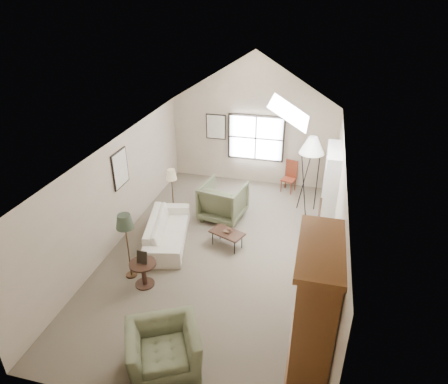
% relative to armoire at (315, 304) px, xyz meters
% --- Properties ---
extents(room_shell, '(5.01, 8.01, 4.00)m').
position_rel_armoire_xyz_m(room_shell, '(-2.18, 2.40, 2.11)').
color(room_shell, brown).
rests_on(room_shell, ground).
extents(window, '(1.72, 0.08, 1.42)m').
position_rel_armoire_xyz_m(window, '(-2.08, 6.36, 0.35)').
color(window, black).
rests_on(window, room_shell).
extents(skylight, '(0.80, 1.20, 0.52)m').
position_rel_armoire_xyz_m(skylight, '(-0.88, 3.30, 2.12)').
color(skylight, white).
rests_on(skylight, room_shell).
extents(wall_art, '(1.97, 3.71, 0.88)m').
position_rel_armoire_xyz_m(wall_art, '(-4.06, 4.34, 0.63)').
color(wall_art, black).
rests_on(wall_art, room_shell).
extents(armoire, '(0.60, 1.50, 2.20)m').
position_rel_armoire_xyz_m(armoire, '(0.00, 0.00, 0.00)').
color(armoire, brown).
rests_on(armoire, ground).
extents(tv_alcove, '(0.32, 1.30, 2.10)m').
position_rel_armoire_xyz_m(tv_alcove, '(0.16, 4.00, 0.05)').
color(tv_alcove, white).
rests_on(tv_alcove, ground).
extents(media_console, '(0.34, 1.18, 0.60)m').
position_rel_armoire_xyz_m(media_console, '(0.14, 4.00, -0.80)').
color(media_console, '#382316').
rests_on(media_console, ground).
extents(tv_panel, '(0.05, 0.90, 0.55)m').
position_rel_armoire_xyz_m(tv_panel, '(0.14, 4.00, -0.18)').
color(tv_panel, black).
rests_on(tv_panel, media_console).
extents(sofa, '(1.34, 2.35, 0.65)m').
position_rel_armoire_xyz_m(sofa, '(-3.52, 2.55, -0.78)').
color(sofa, silver).
rests_on(sofa, ground).
extents(armchair_near, '(1.47, 1.40, 0.74)m').
position_rel_armoire_xyz_m(armchair_near, '(-2.28, -0.80, -0.73)').
color(armchair_near, '#606345').
rests_on(armchair_near, ground).
extents(armchair_far, '(1.24, 1.27, 1.00)m').
position_rel_armoire_xyz_m(armchair_far, '(-2.50, 3.97, -0.60)').
color(armchair_far, '#5A5E42').
rests_on(armchair_far, ground).
extents(coffee_table, '(0.89, 0.70, 0.40)m').
position_rel_armoire_xyz_m(coffee_table, '(-2.08, 2.70, -0.90)').
color(coffee_table, '#3E2519').
rests_on(coffee_table, ground).
extents(bowl, '(0.25, 0.25, 0.05)m').
position_rel_armoire_xyz_m(bowl, '(-2.08, 2.70, -0.68)').
color(bowl, '#3B2618').
rests_on(bowl, coffee_table).
extents(side_table, '(0.67, 0.67, 0.55)m').
position_rel_armoire_xyz_m(side_table, '(-3.42, 0.95, -0.82)').
color(side_table, '#321B14').
rests_on(side_table, ground).
extents(side_chair, '(0.47, 0.47, 0.96)m').
position_rel_armoire_xyz_m(side_chair, '(-0.97, 5.93, -0.62)').
color(side_chair, maroon).
rests_on(side_chair, ground).
extents(tripod_lamp, '(0.75, 0.75, 2.20)m').
position_rel_armoire_xyz_m(tripod_lamp, '(-0.38, 4.83, 0.00)').
color(tripod_lamp, white).
rests_on(tripod_lamp, ground).
extents(dark_lamp, '(0.44, 0.44, 1.54)m').
position_rel_armoire_xyz_m(dark_lamp, '(-3.82, 1.15, -0.33)').
color(dark_lamp, '#272F21').
rests_on(dark_lamp, ground).
extents(tan_lamp, '(0.33, 0.33, 1.39)m').
position_rel_armoire_xyz_m(tan_lamp, '(-3.82, 3.75, -0.41)').
color(tan_lamp, tan).
rests_on(tan_lamp, ground).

